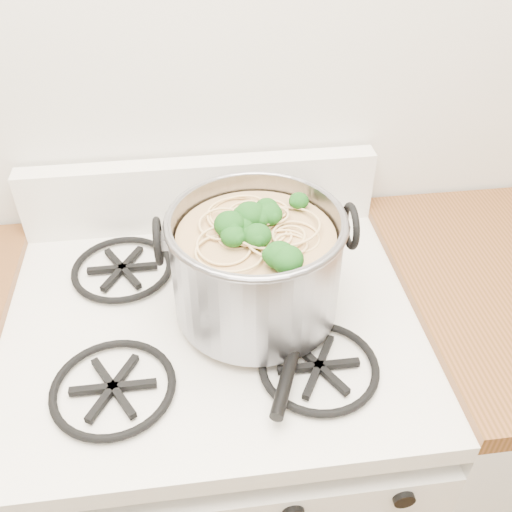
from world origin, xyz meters
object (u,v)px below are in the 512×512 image
object	(u,v)px
gas_range	(221,456)
spatula	(306,303)
stock_pot	(256,265)
glass_bowl	(270,212)

from	to	relation	value
gas_range	spatula	bearing A→B (deg)	-5.20
stock_pot	spatula	xyz separation A→B (m)	(0.09, -0.02, -0.09)
glass_bowl	stock_pot	bearing A→B (deg)	-103.51
gas_range	spatula	size ratio (longest dim) A/B	2.98
stock_pot	spatula	distance (m)	0.13
stock_pot	glass_bowl	bearing A→B (deg)	76.49
gas_range	spatula	xyz separation A→B (m)	(0.17, -0.02, 0.50)
stock_pot	spatula	size ratio (longest dim) A/B	1.08
gas_range	glass_bowl	world-z (taller)	glass_bowl
gas_range	stock_pot	distance (m)	0.59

